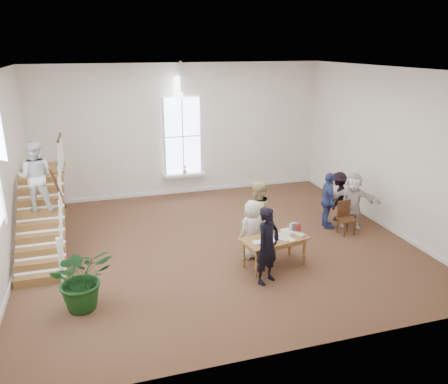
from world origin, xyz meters
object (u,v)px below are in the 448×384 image
object	(u,v)px
person_yellow	(257,215)
woman_cluster_c	(352,201)
police_officer	(268,246)
woman_cluster_b	(338,196)
woman_cluster_a	(328,201)
library_table	(275,241)
floor_plant	(82,278)
elderly_woman	(252,229)
side_chair	(345,216)

from	to	relation	value
person_yellow	woman_cluster_c	xyz separation A→B (m)	(3.09, 0.42, -0.08)
police_officer	woman_cluster_b	bearing A→B (deg)	10.12
person_yellow	woman_cluster_a	world-z (taller)	person_yellow
library_table	person_yellow	xyz separation A→B (m)	(-0.07, 1.10, 0.26)
police_officer	woman_cluster_a	size ratio (longest dim) A/B	1.07
library_table	woman_cluster_b	xyz separation A→B (m)	(2.96, 2.18, 0.10)
person_yellow	floor_plant	distance (m)	4.61
police_officer	elderly_woman	distance (m)	1.26
elderly_woman	person_yellow	xyz separation A→B (m)	(0.30, 0.50, 0.16)
person_yellow	floor_plant	xyz separation A→B (m)	(-4.31, -1.64, -0.23)
library_table	police_officer	distance (m)	0.83
police_officer	elderly_woman	xyz separation A→B (m)	(0.10, 1.25, -0.15)
side_chair	woman_cluster_b	bearing A→B (deg)	66.70
library_table	woman_cluster_c	xyz separation A→B (m)	(3.03, 1.53, 0.18)
police_officer	woman_cluster_b	world-z (taller)	police_officer
elderly_woman	woman_cluster_b	xyz separation A→B (m)	(3.32, 1.57, 0.00)
police_officer	floor_plant	world-z (taller)	police_officer
police_officer	woman_cluster_c	distance (m)	4.11
police_officer	floor_plant	distance (m)	3.92
woman_cluster_a	woman_cluster_c	distance (m)	0.70
person_yellow	elderly_woman	bearing A→B (deg)	27.79
woman_cluster_c	elderly_woman	bearing A→B (deg)	-134.91
elderly_woman	floor_plant	xyz separation A→B (m)	(-4.01, -1.14, -0.07)
woman_cluster_a	woman_cluster_c	size ratio (longest dim) A/B	1.00
woman_cluster_a	side_chair	size ratio (longest dim) A/B	1.75
floor_plant	side_chair	distance (m)	7.22
elderly_woman	floor_plant	distance (m)	4.17
library_table	floor_plant	bearing A→B (deg)	175.51
police_officer	floor_plant	size ratio (longest dim) A/B	1.32
woman_cluster_b	floor_plant	size ratio (longest dim) A/B	1.11
woman_cluster_b	floor_plant	xyz separation A→B (m)	(-7.33, -2.71, -0.07)
side_chair	library_table	bearing A→B (deg)	-160.07
side_chair	woman_cluster_a	bearing A→B (deg)	113.41
library_table	woman_cluster_b	world-z (taller)	woman_cluster_b
person_yellow	floor_plant	size ratio (longest dim) A/B	1.34
woman_cluster_b	floor_plant	distance (m)	7.81
elderly_woman	floor_plant	size ratio (longest dim) A/B	1.10
woman_cluster_b	side_chair	xyz separation A→B (m)	(-0.32, -0.97, -0.22)
person_yellow	side_chair	xyz separation A→B (m)	(2.70, 0.11, -0.38)
library_table	elderly_woman	world-z (taller)	elderly_woman
woman_cluster_b	elderly_woman	bearing A→B (deg)	-23.58
woman_cluster_a	woman_cluster_c	xyz separation A→B (m)	(0.67, -0.20, -0.00)
library_table	woman_cluster_b	bearing A→B (deg)	24.99
person_yellow	floor_plant	world-z (taller)	person_yellow
police_officer	person_yellow	xyz separation A→B (m)	(0.40, 1.75, 0.01)
library_table	side_chair	size ratio (longest dim) A/B	1.77
woman_cluster_c	side_chair	distance (m)	0.59
woman_cluster_b	woman_cluster_c	bearing A→B (deg)	47.41
person_yellow	woman_cluster_c	distance (m)	3.12
person_yellow	woman_cluster_b	size ratio (longest dim) A/B	1.21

